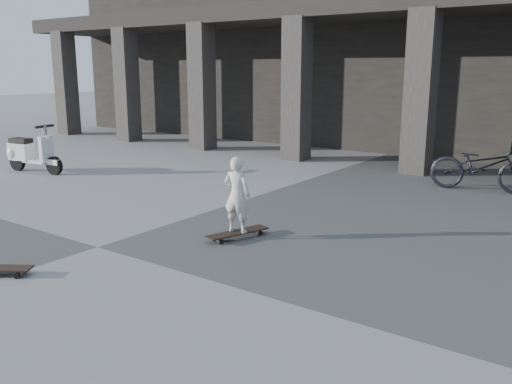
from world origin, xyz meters
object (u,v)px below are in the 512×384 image
Objects in this scene: longboard at (237,233)px; child at (237,195)px; bicycle at (481,166)px; scooter at (26,153)px.

child is at bearing 17.46° from longboard.
child reaches higher than longboard.
bicycle is (2.21, 5.73, -0.15)m from child.
bicycle is at bearing -3.62° from longboard.
scooter is at bearing 98.18° from longboard.
scooter reaches higher than bicycle.
scooter is (-7.82, 1.28, -0.21)m from child.
child is 6.14m from bicycle.
child is 7.93m from scooter.
child is (0.00, 0.00, 0.62)m from longboard.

